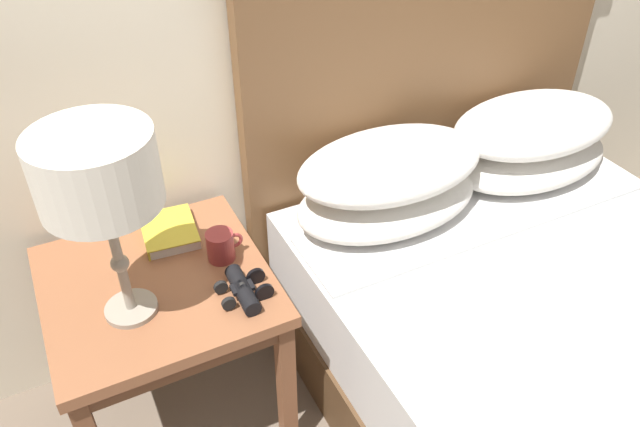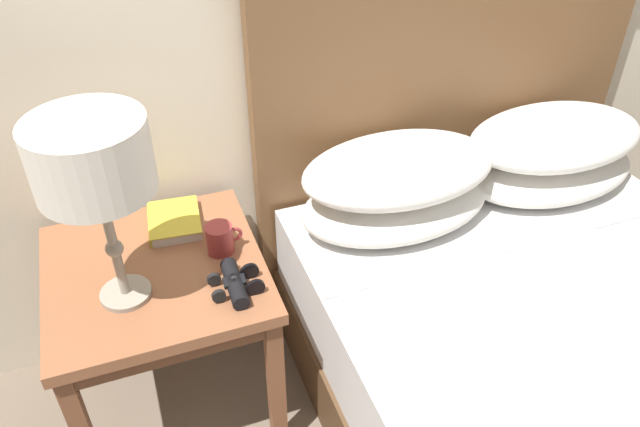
{
  "view_description": "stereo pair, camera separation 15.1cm",
  "coord_description": "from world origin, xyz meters",
  "px_view_note": "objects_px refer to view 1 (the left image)",
  "views": [
    {
      "loc": [
        -0.73,
        -0.69,
        1.72
      ],
      "look_at": [
        -0.13,
        0.54,
        0.69
      ],
      "focal_mm": 35.0,
      "sensor_mm": 36.0,
      "label": 1
    },
    {
      "loc": [
        -0.59,
        -0.74,
        1.72
      ],
      "look_at": [
        -0.13,
        0.54,
        0.69
      ],
      "focal_mm": 35.0,
      "sensor_mm": 36.0,
      "label": 2
    }
  ],
  "objects_px": {
    "book_on_nightstand": "(169,231)",
    "binoculars_pair": "(243,289)",
    "nightstand": "(160,302)",
    "bed": "(588,370)",
    "coffee_mug": "(221,246)",
    "table_lamp": "(97,175)"
  },
  "relations": [
    {
      "from": "nightstand",
      "to": "binoculars_pair",
      "type": "bearing_deg",
      "value": -39.84
    },
    {
      "from": "bed",
      "to": "coffee_mug",
      "type": "bearing_deg",
      "value": 143.96
    },
    {
      "from": "coffee_mug",
      "to": "book_on_nightstand",
      "type": "bearing_deg",
      "value": 123.35
    },
    {
      "from": "book_on_nightstand",
      "to": "binoculars_pair",
      "type": "distance_m",
      "value": 0.34
    },
    {
      "from": "nightstand",
      "to": "book_on_nightstand",
      "type": "relative_size",
      "value": 2.92
    },
    {
      "from": "binoculars_pair",
      "to": "coffee_mug",
      "type": "height_order",
      "value": "coffee_mug"
    },
    {
      "from": "bed",
      "to": "binoculars_pair",
      "type": "relative_size",
      "value": 12.93
    },
    {
      "from": "nightstand",
      "to": "book_on_nightstand",
      "type": "height_order",
      "value": "book_on_nightstand"
    },
    {
      "from": "bed",
      "to": "book_on_nightstand",
      "type": "distance_m",
      "value": 1.25
    },
    {
      "from": "bed",
      "to": "book_on_nightstand",
      "type": "relative_size",
      "value": 10.32
    },
    {
      "from": "book_on_nightstand",
      "to": "binoculars_pair",
      "type": "relative_size",
      "value": 1.25
    },
    {
      "from": "nightstand",
      "to": "table_lamp",
      "type": "distance_m",
      "value": 0.5
    },
    {
      "from": "table_lamp",
      "to": "book_on_nightstand",
      "type": "distance_m",
      "value": 0.49
    },
    {
      "from": "bed",
      "to": "binoculars_pair",
      "type": "xyz_separation_m",
      "value": [
        -0.83,
        0.44,
        0.29
      ]
    },
    {
      "from": "nightstand",
      "to": "coffee_mug",
      "type": "height_order",
      "value": "coffee_mug"
    },
    {
      "from": "coffee_mug",
      "to": "binoculars_pair",
      "type": "bearing_deg",
      "value": -90.13
    },
    {
      "from": "book_on_nightstand",
      "to": "binoculars_pair",
      "type": "bearing_deg",
      "value": -72.16
    },
    {
      "from": "binoculars_pair",
      "to": "table_lamp",
      "type": "bearing_deg",
      "value": 164.14
    },
    {
      "from": "book_on_nightstand",
      "to": "bed",
      "type": "bearing_deg",
      "value": -39.22
    },
    {
      "from": "nightstand",
      "to": "book_on_nightstand",
      "type": "xyz_separation_m",
      "value": [
        0.08,
        0.17,
        0.09
      ]
    },
    {
      "from": "bed",
      "to": "book_on_nightstand",
      "type": "xyz_separation_m",
      "value": [
        -0.94,
        0.77,
        0.28
      ]
    },
    {
      "from": "nightstand",
      "to": "binoculars_pair",
      "type": "height_order",
      "value": "binoculars_pair"
    }
  ]
}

